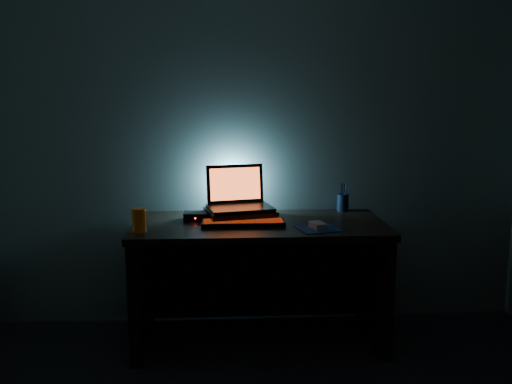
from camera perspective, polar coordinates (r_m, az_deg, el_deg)
room at (r=1.71m, az=3.75°, el=0.74°), size 3.50×4.00×2.50m
desk at (r=3.51m, az=0.27°, el=-6.96°), size 1.50×0.70×0.75m
riser at (r=3.48m, az=-1.59°, el=-2.23°), size 0.46×0.38×0.06m
laptop at (r=3.51m, az=-1.80°, el=-0.62°), size 0.43×0.36×0.26m
keyboard at (r=3.32m, az=-1.30°, el=-3.11°), size 0.48×0.16×0.03m
mousepad at (r=3.26m, az=6.20°, el=-3.66°), size 0.27×0.25×0.00m
mouse at (r=3.25m, az=6.21°, el=-3.34°), size 0.10×0.13×0.03m
pen_cup at (r=3.75m, az=8.67°, el=-1.05°), size 0.08×0.08×0.11m
juice_glass at (r=3.22m, az=-11.63°, el=-2.79°), size 0.10×0.10×0.13m
router at (r=3.47m, az=-6.05°, el=-2.42°), size 0.14×0.12×0.05m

